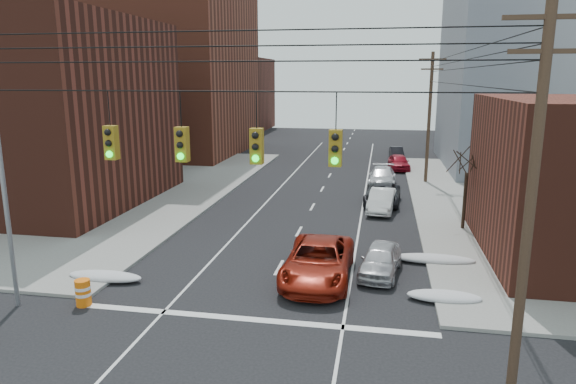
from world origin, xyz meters
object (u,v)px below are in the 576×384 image
at_px(parked_car_a, 381,260).
at_px(lot_car_d, 116,181).
at_px(red_pickup, 318,261).
at_px(parked_car_f, 396,153).
at_px(parked_car_c, 382,194).
at_px(lot_car_c, 57,190).
at_px(construction_barrel, 83,292).
at_px(parked_car_b, 382,201).
at_px(parked_car_d, 382,177).
at_px(parked_car_e, 399,162).
at_px(lot_car_b, 104,188).
at_px(lot_car_a, 103,191).

distance_m(parked_car_a, lot_car_d, 25.41).
height_order(parked_car_a, lot_car_d, lot_car_d).
relative_size(parked_car_a, lot_car_d, 1.10).
distance_m(red_pickup, parked_car_f, 36.89).
height_order(parked_car_c, lot_car_d, parked_car_c).
xyz_separation_m(lot_car_c, construction_barrel, (11.64, -15.53, -0.38)).
distance_m(parked_car_a, parked_car_b, 11.61).
bearing_deg(parked_car_c, parked_car_b, -87.36).
height_order(parked_car_d, parked_car_e, parked_car_d).
xyz_separation_m(parked_car_e, lot_car_c, (-24.95, -18.18, 0.18)).
distance_m(parked_car_c, lot_car_b, 20.52).
bearing_deg(parked_car_e, lot_car_a, -147.36).
bearing_deg(lot_car_c, lot_car_b, -45.26).
bearing_deg(lot_car_a, lot_car_d, -3.84).
distance_m(parked_car_a, parked_car_c, 13.69).
distance_m(parked_car_b, parked_car_d, 8.40).
xyz_separation_m(lot_car_a, lot_car_c, (-3.35, -0.48, 0.10)).
relative_size(parked_car_f, lot_car_b, 0.72).
bearing_deg(parked_car_b, lot_car_b, -173.49).
relative_size(parked_car_a, parked_car_f, 1.05).
xyz_separation_m(parked_car_e, lot_car_b, (-21.95, -16.86, 0.16)).
xyz_separation_m(parked_car_e, lot_car_d, (-22.60, -13.87, 0.04)).
bearing_deg(parked_car_a, parked_car_e, 94.62).
distance_m(parked_car_d, lot_car_a, 22.16).
bearing_deg(parked_car_d, red_pickup, -95.41).
xyz_separation_m(red_pickup, parked_car_d, (2.77, 21.16, -0.10)).
xyz_separation_m(lot_car_b, lot_car_d, (-0.66, 2.99, -0.12)).
bearing_deg(parked_car_a, lot_car_d, 153.63).
height_order(parked_car_f, construction_barrel, parked_car_f).
height_order(parked_car_b, parked_car_f, parked_car_b).
distance_m(parked_car_c, parked_car_d, 6.32).
bearing_deg(parked_car_d, parked_car_c, -87.60).
xyz_separation_m(parked_car_b, lot_car_b, (-20.35, -0.30, 0.16)).
distance_m(lot_car_c, lot_car_d, 4.91).
bearing_deg(parked_car_b, parked_car_f, 92.00).
bearing_deg(lot_car_d, lot_car_c, 134.25).
xyz_separation_m(parked_car_a, parked_car_e, (1.60, 28.16, 0.05)).
xyz_separation_m(red_pickup, parked_car_e, (4.37, 29.32, -0.12)).
distance_m(lot_car_b, construction_barrel, 18.95).
bearing_deg(lot_car_a, parked_car_d, -82.94).
xyz_separation_m(parked_car_b, parked_car_f, (1.53, 23.88, -0.10)).
height_order(parked_car_c, lot_car_a, lot_car_a).
bearing_deg(parked_car_e, lot_car_c, -150.61).
xyz_separation_m(lot_car_b, lot_car_c, (-3.00, -1.33, 0.02)).
height_order(lot_car_b, construction_barrel, lot_car_b).
height_order(red_pickup, parked_car_c, red_pickup).
distance_m(parked_car_e, lot_car_c, 30.87).
bearing_deg(lot_car_c, parked_car_b, -65.10).
xyz_separation_m(parked_car_a, parked_car_f, (1.53, 35.49, -0.06)).
bearing_deg(parked_car_b, parked_car_d, 95.66).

